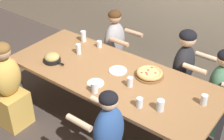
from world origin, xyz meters
TOP-DOWN VIEW (x-y plane):
  - ground_plane at (0.00, 0.00)m, footprint 18.00×18.00m
  - dining_table at (0.00, 0.00)m, footprint 2.56×1.04m
  - pizza_board_main at (0.38, 0.21)m, footprint 0.33×0.33m
  - skillet_bowl at (-0.75, -0.23)m, footprint 0.31×0.21m
  - empty_plate_a at (-0.02, -0.27)m, footprint 0.19×0.19m
  - empty_plate_b at (0.02, 0.09)m, footprint 0.22×0.22m
  - cocktail_glass_blue at (-0.52, 0.41)m, footprint 0.07×0.07m
  - drinking_glass_a at (0.07, -0.40)m, footprint 0.08×0.08m
  - drinking_glass_b at (0.58, -0.31)m, footprint 0.07×0.07m
  - drinking_glass_c at (1.07, 0.12)m, footprint 0.07×0.07m
  - drinking_glass_d at (0.31, -0.08)m, footprint 0.07×0.07m
  - drinking_glass_e at (-0.62, 0.11)m, footprint 0.06×0.06m
  - drinking_glass_f at (0.77, -0.23)m, footprint 0.08×0.08m
  - drinking_glass_g at (-0.80, 0.41)m, footprint 0.08×0.08m
  - diner_far_midleft at (-0.51, 0.74)m, footprint 0.51×0.40m
  - diner_far_right at (1.04, 0.74)m, footprint 0.51×0.40m
  - diner_far_midright at (0.56, 0.74)m, footprint 0.51×0.40m
  - diner_near_left at (-1.00, -0.74)m, footprint 0.51×0.40m

SIDE VIEW (x-z plane):
  - ground_plane at x=0.00m, z-range 0.00..0.00m
  - diner_far_right at x=1.04m, z-range -0.05..1.07m
  - diner_far_midleft at x=-0.51m, z-range -0.06..1.14m
  - diner_near_left at x=-1.00m, z-range -0.04..1.14m
  - diner_far_midright at x=0.56m, z-range -0.04..1.18m
  - dining_table at x=0.00m, z-range 0.33..1.11m
  - empty_plate_b at x=0.02m, z-range 0.78..0.80m
  - empty_plate_a at x=-0.02m, z-range 0.78..0.80m
  - pizza_board_main at x=0.38m, z-range 0.79..0.85m
  - cocktail_glass_blue at x=-0.52m, z-range 0.77..0.88m
  - drinking_glass_b at x=0.58m, z-range 0.78..0.89m
  - drinking_glass_d at x=0.31m, z-range 0.78..0.89m
  - drinking_glass_c at x=1.07m, z-range 0.78..0.89m
  - skillet_bowl at x=-0.75m, z-range 0.78..0.89m
  - drinking_glass_f at x=0.77m, z-range 0.78..0.90m
  - drinking_glass_e at x=-0.62m, z-range 0.78..0.91m
  - drinking_glass_a at x=0.07m, z-range 0.79..0.91m
  - drinking_glass_g at x=-0.80m, z-range 0.78..0.93m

